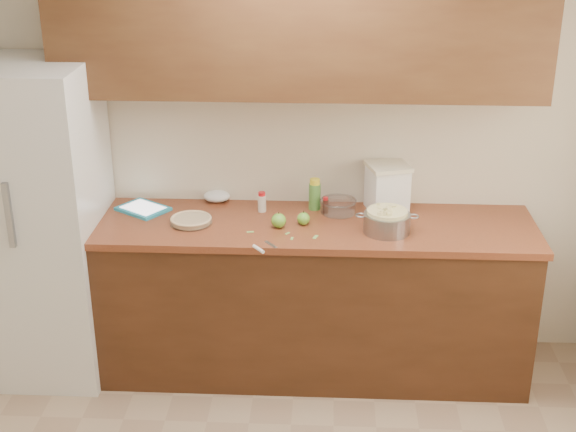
{
  "coord_description": "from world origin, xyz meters",
  "views": [
    {
      "loc": [
        0.16,
        -2.59,
        2.66
      ],
      "look_at": [
        -0.04,
        1.43,
        0.98
      ],
      "focal_mm": 50.0,
      "sensor_mm": 36.0,
      "label": 1
    }
  ],
  "objects_px": {
    "pie": "(191,220)",
    "colander": "(387,221)",
    "flour_canister": "(387,187)",
    "tablet": "(143,209)"
  },
  "relations": [
    {
      "from": "pie",
      "to": "tablet",
      "type": "xyz_separation_m",
      "value": [
        -0.31,
        0.18,
        -0.01
      ]
    },
    {
      "from": "pie",
      "to": "tablet",
      "type": "distance_m",
      "value": 0.35
    },
    {
      "from": "colander",
      "to": "pie",
      "type": "bearing_deg",
      "value": 176.81
    },
    {
      "from": "pie",
      "to": "flour_canister",
      "type": "xyz_separation_m",
      "value": [
        1.09,
        0.26,
        0.12
      ]
    },
    {
      "from": "flour_canister",
      "to": "tablet",
      "type": "distance_m",
      "value": 1.4
    },
    {
      "from": "pie",
      "to": "colander",
      "type": "xyz_separation_m",
      "value": [
        1.07,
        -0.06,
        0.04
      ]
    },
    {
      "from": "pie",
      "to": "flour_canister",
      "type": "distance_m",
      "value": 1.12
    },
    {
      "from": "flour_canister",
      "to": "tablet",
      "type": "relative_size",
      "value": 0.82
    },
    {
      "from": "flour_canister",
      "to": "colander",
      "type": "bearing_deg",
      "value": -93.37
    },
    {
      "from": "pie",
      "to": "colander",
      "type": "height_order",
      "value": "colander"
    }
  ]
}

